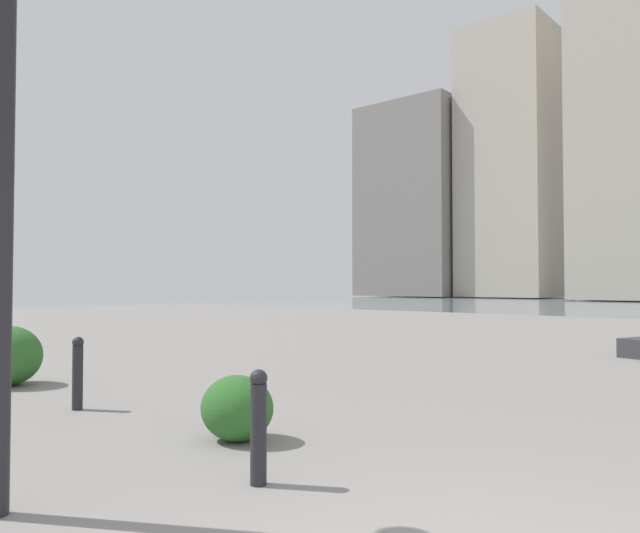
# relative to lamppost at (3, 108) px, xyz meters

# --- Properties ---
(building_annex) EXTENTS (10.27, 11.60, 32.06)m
(building_annex) POSITION_rel_lamppost_xyz_m (26.23, -69.21, 13.44)
(building_annex) COLOR #B2A899
(building_annex) RESTS_ON ground
(building_highrise) EXTENTS (13.27, 11.19, 24.63)m
(building_highrise) POSITION_rel_lamppost_xyz_m (38.39, -67.13, 9.73)
(building_highrise) COLOR gray
(building_highrise) RESTS_ON ground
(lamppost) EXTENTS (0.98, 0.28, 3.87)m
(lamppost) POSITION_rel_lamppost_xyz_m (0.00, 0.00, 0.00)
(lamppost) COLOR #232328
(lamppost) RESTS_ON ground
(bollard_near) EXTENTS (0.13, 0.13, 0.84)m
(bollard_near) POSITION_rel_lamppost_xyz_m (-0.82, -1.48, -2.15)
(bollard_near) COLOR #232328
(bollard_near) RESTS_ON ground
(bollard_mid) EXTENTS (0.13, 0.13, 0.85)m
(bollard_mid) POSITION_rel_lamppost_xyz_m (2.71, -1.93, -2.15)
(bollard_mid) COLOR #232328
(bollard_mid) RESTS_ON ground
(shrub_low) EXTENTS (1.01, 0.91, 0.86)m
(shrub_low) POSITION_rel_lamppost_xyz_m (5.09, -2.12, -2.16)
(shrub_low) COLOR #2D6628
(shrub_low) RESTS_ON ground
(shrub_round) EXTENTS (0.71, 0.64, 0.61)m
(shrub_round) POSITION_rel_lamppost_xyz_m (0.25, -2.21, -2.29)
(shrub_round) COLOR #2D6628
(shrub_round) RESTS_ON ground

